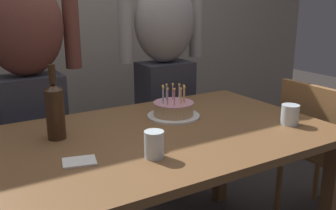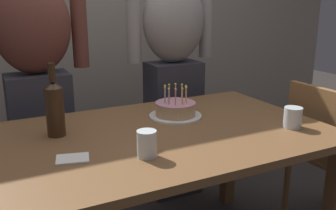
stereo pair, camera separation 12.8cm
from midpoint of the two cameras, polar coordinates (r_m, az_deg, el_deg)
back_wall at (r=3.07m, az=-12.98°, el=15.03°), size 5.20×0.10×2.60m
dining_table at (r=1.75m, az=1.29°, el=-7.01°), size 1.50×0.96×0.74m
birthday_cake at (r=1.91m, az=3.05°, el=-0.80°), size 0.26×0.26×0.16m
water_glass_near at (r=1.87m, az=20.14°, el=-1.79°), size 0.08×0.08×0.10m
water_glass_far at (r=1.43m, az=-0.64°, el=-5.90°), size 0.08×0.08×0.10m
wine_bottle at (r=1.68m, az=-14.60°, el=-0.37°), size 0.08×0.08×0.32m
napkin_stack at (r=1.45m, az=-11.70°, el=-7.96°), size 0.14×0.12×0.01m
person_man_bearded at (r=2.19m, az=-17.49°, el=3.31°), size 0.61×0.27×1.66m
person_woman_cardigan at (r=2.47m, az=2.32°, el=5.38°), size 0.61×0.27×1.66m
dining_chair at (r=2.32m, az=24.23°, el=-5.97°), size 0.42×0.42×0.87m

